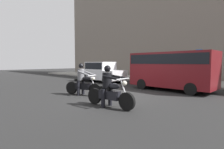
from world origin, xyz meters
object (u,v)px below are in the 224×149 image
Objects in this scene: motorcycle_with_rider_gray at (83,82)px; parked_van_maroon at (171,68)px; motorcycle_with_rider_black_leather at (109,90)px; street_sign_post at (199,62)px; parked_sedan_white at (101,72)px; pedestrian_bystander at (172,69)px.

motorcycle_with_rider_gray is 5.32m from parked_van_maroon.
motorcycle_with_rider_black_leather is 9.35m from street_sign_post.
parked_van_maroon is 1.13× the size of parked_sedan_white.
motorcycle_with_rider_black_leather is 2.78m from motorcycle_with_rider_gray.
motorcycle_with_rider_gray is at bearing -107.26° from street_sign_post.
motorcycle_with_rider_gray is 8.90m from pedestrian_bystander.
motorcycle_with_rider_gray is at bearing 164.65° from motorcycle_with_rider_black_leather.
pedestrian_bystander is (4.45, 4.00, 0.24)m from parked_sedan_white.
motorcycle_with_rider_gray is 1.23× the size of pedestrian_bystander.
parked_van_maroon reaches higher than motorcycle_with_rider_gray.
motorcycle_with_rider_black_leather is 1.07× the size of motorcycle_with_rider_gray.
motorcycle_with_rider_gray is 0.43× the size of parked_van_maroon.
parked_sedan_white reaches higher than motorcycle_with_rider_black_leather.
parked_van_maroon is 3.88m from street_sign_post.
parked_sedan_white is (-4.03, 4.87, 0.22)m from motorcycle_with_rider_gray.
parked_sedan_white is at bearing 178.43° from parked_van_maroon.
motorcycle_with_rider_gray is 9.01m from street_sign_post.
parked_van_maroon is at bearing -1.57° from parked_sedan_white.
street_sign_post is 1.51× the size of pedestrian_bystander.
street_sign_post is at bearing 90.14° from motorcycle_with_rider_black_leather.
motorcycle_with_rider_black_leather is 0.87× the size of street_sign_post.
motorcycle_with_rider_black_leather is 0.46× the size of parked_van_maroon.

